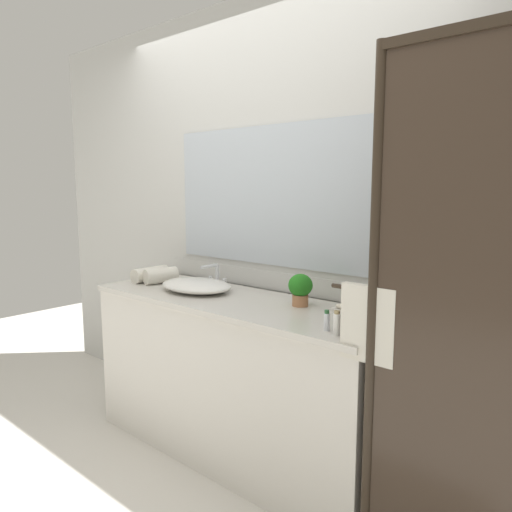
{
  "coord_description": "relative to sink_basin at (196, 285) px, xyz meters",
  "views": [
    {
      "loc": [
        1.74,
        -1.85,
        1.5
      ],
      "look_at": [
        0.15,
        0.0,
        1.15
      ],
      "focal_mm": 33.57,
      "sensor_mm": 36.0,
      "label": 1
    }
  ],
  "objects": [
    {
      "name": "soap_dish",
      "position": [
        0.88,
        0.15,
        -0.02
      ],
      "size": [
        0.1,
        0.07,
        0.04
      ],
      "color": "silver",
      "rests_on": "vanity_cabinet"
    },
    {
      "name": "rolled_towel_middle",
      "position": [
        -0.34,
        0.01,
        0.02
      ],
      "size": [
        0.14,
        0.22,
        0.1
      ],
      "primitive_type": "cylinder",
      "rotation": [
        1.57,
        0.0,
        -0.24
      ],
      "color": "silver",
      "rests_on": "vanity_cabinet"
    },
    {
      "name": "amenity_bottle_shampoo",
      "position": [
        1.0,
        -0.17,
        0.01
      ],
      "size": [
        0.03,
        0.03,
        0.09
      ],
      "color": "silver",
      "rests_on": "vanity_cabinet"
    },
    {
      "name": "wall_back_with_mirror",
      "position": [
        0.31,
        0.34,
        0.37
      ],
      "size": [
        4.4,
        0.06,
        2.6
      ],
      "color": "silver",
      "rests_on": "ground_plane"
    },
    {
      "name": "amenity_bottle_lotion",
      "position": [
        1.07,
        -0.2,
        0.01
      ],
      "size": [
        0.03,
        0.03,
        0.1
      ],
      "color": "white",
      "rests_on": "vanity_cabinet"
    },
    {
      "name": "vanity_cabinet",
      "position": [
        0.31,
        0.01,
        -0.48
      ],
      "size": [
        1.8,
        0.58,
        0.9
      ],
      "color": "silver",
      "rests_on": "ground_plane"
    },
    {
      "name": "rolled_towel_near_edge",
      "position": [
        -0.45,
        0.01,
        0.01
      ],
      "size": [
        0.09,
        0.25,
        0.09
      ],
      "primitive_type": "cylinder",
      "rotation": [
        1.57,
        0.0,
        0.0
      ],
      "color": "silver",
      "rests_on": "vanity_cabinet"
    },
    {
      "name": "sink_basin",
      "position": [
        0.0,
        0.0,
        0.0
      ],
      "size": [
        0.46,
        0.34,
        0.07
      ],
      "primitive_type": "ellipsoid",
      "color": "white",
      "rests_on": "vanity_cabinet"
    },
    {
      "name": "shower_enclosure",
      "position": [
        1.59,
        -0.19,
        0.09
      ],
      "size": [
        1.2,
        0.59,
        2.0
      ],
      "color": "#2D2319",
      "rests_on": "ground_plane"
    },
    {
      "name": "potted_plant",
      "position": [
        0.67,
        0.11,
        0.06
      ],
      "size": [
        0.12,
        0.12,
        0.17
      ],
      "color": "#B77A51",
      "rests_on": "vanity_cabinet"
    },
    {
      "name": "faucet",
      "position": [
        0.0,
        0.16,
        0.02
      ],
      "size": [
        0.17,
        0.15,
        0.14
      ],
      "color": "silver",
      "rests_on": "vanity_cabinet"
    },
    {
      "name": "ground_plane",
      "position": [
        0.31,
        0.0,
        -0.93
      ],
      "size": [
        8.0,
        8.0,
        0.0
      ],
      "primitive_type": "plane",
      "color": "silver"
    }
  ]
}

